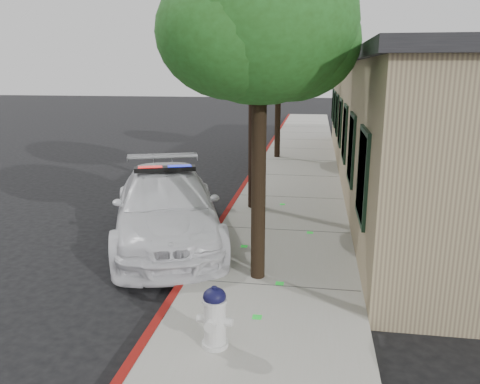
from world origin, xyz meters
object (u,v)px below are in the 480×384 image
fire_hydrant (215,317)px  street_tree_near (261,29)px  street_tree_mid (256,8)px  street_tree_far (280,62)px  police_car (167,206)px  clapboard_building (451,122)px

fire_hydrant → street_tree_near: 4.49m
street_tree_mid → street_tree_far: (0.03, 7.76, -1.18)m
street_tree_far → street_tree_near: bearing=-87.1°
police_car → fire_hydrant: size_ratio=6.85×
clapboard_building → street_tree_far: street_tree_far is taller
clapboard_building → street_tree_near: (-5.32, -8.68, 2.29)m
street_tree_mid → street_tree_far: size_ratio=1.30×
street_tree_far → fire_hydrant: bearing=-88.7°
clapboard_building → fire_hydrant: 12.45m
police_car → fire_hydrant: police_car is taller
fire_hydrant → street_tree_near: bearing=88.1°
street_tree_near → street_tree_far: (-0.63, 12.29, -0.33)m
police_car → fire_hydrant: 4.74m
fire_hydrant → police_car: bearing=120.9°
street_tree_near → street_tree_mid: 4.65m
street_tree_near → street_tree_mid: street_tree_mid is taller
clapboard_building → street_tree_far: 7.23m
clapboard_building → street_tree_far: bearing=148.8°
clapboard_building → police_car: 10.26m
police_car → street_tree_near: bearing=-59.5°
clapboard_building → street_tree_mid: bearing=-145.2°
clapboard_building → street_tree_mid: 7.93m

